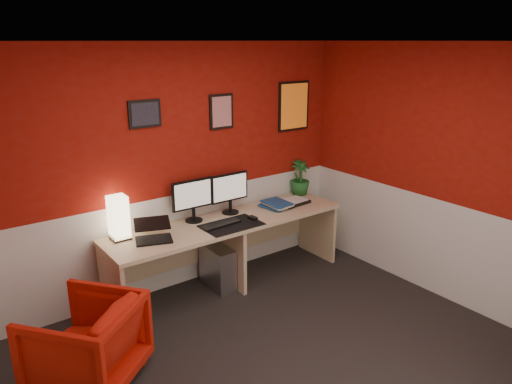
# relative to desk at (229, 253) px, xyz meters

# --- Properties ---
(ground) EXTENTS (4.00, 3.50, 0.01)m
(ground) POSITION_rel_desk_xyz_m (-0.39, -1.41, -0.36)
(ground) COLOR black
(ground) RESTS_ON ground
(ceiling) EXTENTS (4.00, 3.50, 0.01)m
(ceiling) POSITION_rel_desk_xyz_m (-0.39, -1.41, 2.13)
(ceiling) COLOR white
(ceiling) RESTS_ON ground
(wall_back) EXTENTS (4.00, 0.01, 2.50)m
(wall_back) POSITION_rel_desk_xyz_m (-0.39, 0.34, 0.89)
(wall_back) COLOR maroon
(wall_back) RESTS_ON ground
(wall_right) EXTENTS (0.01, 3.50, 2.50)m
(wall_right) POSITION_rel_desk_xyz_m (1.61, -1.41, 0.89)
(wall_right) COLOR maroon
(wall_right) RESTS_ON ground
(wainscot_back) EXTENTS (4.00, 0.01, 1.00)m
(wainscot_back) POSITION_rel_desk_xyz_m (-0.39, 0.34, 0.14)
(wainscot_back) COLOR silver
(wainscot_back) RESTS_ON ground
(wainscot_right) EXTENTS (0.01, 3.50, 1.00)m
(wainscot_right) POSITION_rel_desk_xyz_m (1.60, -1.41, 0.14)
(wainscot_right) COLOR silver
(wainscot_right) RESTS_ON ground
(desk) EXTENTS (2.60, 0.65, 0.73)m
(desk) POSITION_rel_desk_xyz_m (0.00, 0.00, 0.00)
(desk) COLOR tan
(desk) RESTS_ON ground
(shoji_lamp) EXTENTS (0.16, 0.16, 0.40)m
(shoji_lamp) POSITION_rel_desk_xyz_m (-1.08, 0.20, 0.56)
(shoji_lamp) COLOR #FFE5B2
(shoji_lamp) RESTS_ON desk
(laptop) EXTENTS (0.39, 0.33, 0.22)m
(laptop) POSITION_rel_desk_xyz_m (-0.85, -0.03, 0.47)
(laptop) COLOR black
(laptop) RESTS_ON desk
(monitor_left) EXTENTS (0.45, 0.06, 0.58)m
(monitor_left) POSITION_rel_desk_xyz_m (-0.29, 0.20, 0.66)
(monitor_left) COLOR black
(monitor_left) RESTS_ON desk
(monitor_right) EXTENTS (0.45, 0.06, 0.58)m
(monitor_right) POSITION_rel_desk_xyz_m (0.14, 0.18, 0.66)
(monitor_right) COLOR black
(monitor_right) RESTS_ON desk
(desk_mat) EXTENTS (0.60, 0.38, 0.01)m
(desk_mat) POSITION_rel_desk_xyz_m (-0.05, -0.13, 0.37)
(desk_mat) COLOR black
(desk_mat) RESTS_ON desk
(keyboard) EXTENTS (0.43, 0.17, 0.02)m
(keyboard) POSITION_rel_desk_xyz_m (-0.14, -0.07, 0.38)
(keyboard) COLOR black
(keyboard) RESTS_ON desk_mat
(mouse) EXTENTS (0.06, 0.10, 0.03)m
(mouse) POSITION_rel_desk_xyz_m (0.21, -0.13, 0.39)
(mouse) COLOR black
(mouse) RESTS_ON desk_mat
(book_bottom) EXTENTS (0.27, 0.33, 0.03)m
(book_bottom) POSITION_rel_desk_xyz_m (0.52, 0.02, 0.38)
(book_bottom) COLOR navy
(book_bottom) RESTS_ON desk
(book_middle) EXTENTS (0.25, 0.33, 0.02)m
(book_middle) POSITION_rel_desk_xyz_m (0.53, 0.01, 0.41)
(book_middle) COLOR silver
(book_middle) RESTS_ON book_bottom
(book_top) EXTENTS (0.23, 0.31, 0.03)m
(book_top) POSITION_rel_desk_xyz_m (0.51, -0.01, 0.43)
(book_top) COLOR navy
(book_top) RESTS_ON book_middle
(zen_tray) EXTENTS (0.37, 0.28, 0.03)m
(zen_tray) POSITION_rel_desk_xyz_m (0.89, 0.02, 0.38)
(zen_tray) COLOR black
(zen_tray) RESTS_ON desk
(potted_plant) EXTENTS (0.25, 0.25, 0.42)m
(potted_plant) POSITION_rel_desk_xyz_m (1.18, 0.23, 0.57)
(potted_plant) COLOR #19591E
(potted_plant) RESTS_ON desk
(pc_tower) EXTENTS (0.21, 0.45, 0.45)m
(pc_tower) POSITION_rel_desk_xyz_m (-0.12, 0.04, -0.14)
(pc_tower) COLOR #99999E
(pc_tower) RESTS_ON ground
(armchair) EXTENTS (1.02, 1.03, 0.67)m
(armchair) POSITION_rel_desk_xyz_m (-1.72, -0.65, -0.03)
(armchair) COLOR red
(armchair) RESTS_ON ground
(art_left) EXTENTS (0.32, 0.02, 0.26)m
(art_left) POSITION_rel_desk_xyz_m (-0.70, 0.33, 1.49)
(art_left) COLOR black
(art_left) RESTS_ON wall_back
(art_center) EXTENTS (0.28, 0.02, 0.36)m
(art_center) POSITION_rel_desk_xyz_m (0.15, 0.33, 1.44)
(art_center) COLOR red
(art_center) RESTS_ON wall_back
(art_right) EXTENTS (0.44, 0.02, 0.56)m
(art_right) POSITION_rel_desk_xyz_m (1.14, 0.33, 1.42)
(art_right) COLOR orange
(art_right) RESTS_ON wall_back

